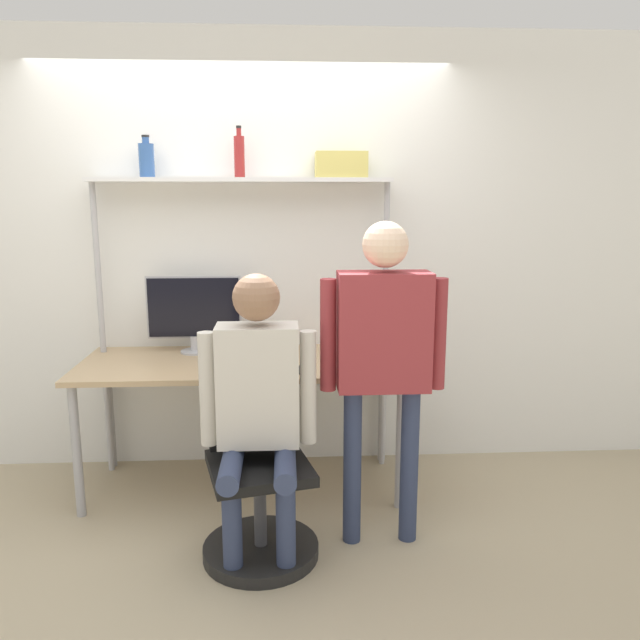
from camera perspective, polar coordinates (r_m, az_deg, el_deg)
ground_plane at (r=3.58m, az=-7.19°, el=-17.53°), size 12.00×12.00×0.00m
wall_back at (r=3.97m, az=-6.88°, el=5.88°), size 8.00×0.06×2.70m
desk at (r=3.68m, az=-7.04°, el=-4.80°), size 1.87×0.77×0.78m
shelf_unit at (r=3.80m, az=-7.09°, el=8.28°), size 1.78×0.23×1.82m
monitor at (r=3.85m, az=-11.44°, el=0.84°), size 0.57×0.18×0.47m
laptop at (r=3.50m, az=-5.82°, el=-3.31°), size 0.32×0.23×0.23m
cell_phone at (r=3.43m, az=-1.65°, el=-4.56°), size 0.07×0.15×0.01m
office_chair at (r=3.15m, az=-5.66°, el=-15.79°), size 0.56×0.56×0.93m
person_seated at (r=2.90m, az=-5.71°, el=-6.94°), size 0.54×0.47×1.38m
person_standing at (r=3.00m, az=5.81°, el=-2.16°), size 0.61×0.22×1.61m
bottle_blue at (r=3.88m, az=-15.57°, el=13.95°), size 0.09×0.09×0.24m
bottle_red at (r=3.80m, az=-7.39°, el=14.67°), size 0.06×0.06×0.29m
storage_box at (r=3.81m, az=1.92°, el=13.99°), size 0.30×0.21×0.15m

